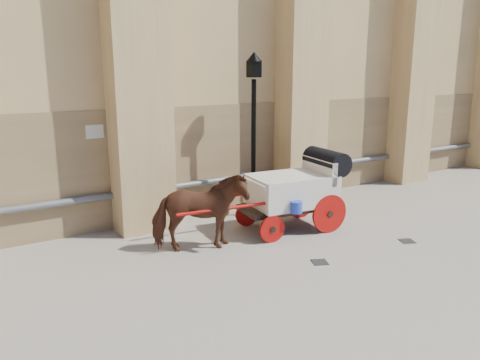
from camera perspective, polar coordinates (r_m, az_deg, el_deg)
ground at (r=9.61m, az=2.19°, el=-10.82°), size 90.00×90.00×0.00m
horse at (r=10.31m, az=-4.93°, el=-3.99°), size 2.25×1.53×1.74m
carriage at (r=11.79m, az=6.95°, el=-0.91°), size 4.58×1.75×1.96m
street_lamp at (r=12.50m, az=1.66°, el=6.00°), size 0.41×0.41×4.38m
drain_grate_near at (r=10.06m, az=9.69°, el=-9.84°), size 0.42×0.42×0.01m
drain_grate_far at (r=11.74m, az=19.69°, el=-7.03°), size 0.42×0.42×0.01m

